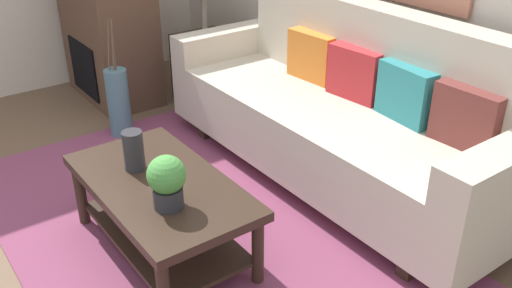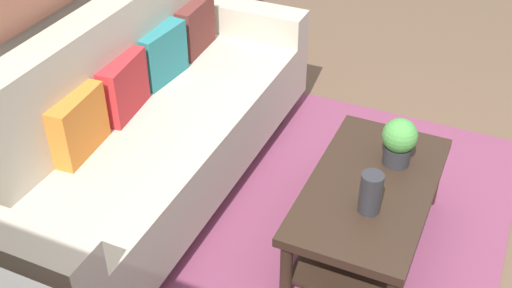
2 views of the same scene
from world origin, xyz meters
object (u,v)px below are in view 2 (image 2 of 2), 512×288
Objects in this scene: coffee_table at (369,202)px; couch at (147,130)px; throw_pillow_orange at (78,125)px; throw_pillow_teal at (161,54)px; throw_pillow_maroon at (194,27)px; tabletop_vase at (371,193)px; throw_pillow_crimson at (123,87)px; potted_plant_tabletop at (399,141)px.

couch is at bearing 92.23° from coffee_table.
throw_pillow_orange is 0.80m from throw_pillow_teal.
throw_pillow_teal is at bearing 180.00° from throw_pillow_maroon.
throw_pillow_teal and throw_pillow_maroon have the same top height.
couch is 6.94× the size of throw_pillow_maroon.
couch is at bearing -171.16° from throw_pillow_maroon.
couch is 1.32m from tabletop_vase.
couch is 11.76× the size of tabletop_vase.
throw_pillow_orange is 1.20m from throw_pillow_maroon.
coffee_table is (0.05, -1.27, -0.12)m from couch.
throw_pillow_teal is 1.53m from tabletop_vase.
throw_pillow_crimson is (0.40, 0.00, 0.00)m from throw_pillow_orange.
throw_pillow_maroon is (0.80, 0.12, 0.25)m from couch.
potted_plant_tabletop is (-0.13, -1.46, -0.11)m from throw_pillow_teal.
couch reaches higher than potted_plant_tabletop.
throw_pillow_crimson reaches higher than potted_plant_tabletop.
throw_pillow_maroon is 0.33× the size of coffee_table.
tabletop_vase is at bearing -79.70° from throw_pillow_orange.
throw_pillow_teal is (0.80, 0.00, 0.00)m from throw_pillow_orange.
throw_pillow_orange reaches higher than tabletop_vase.
throw_pillow_orange is at bearing 162.72° from couch.
couch reaches higher than throw_pillow_crimson.
potted_plant_tabletop is (0.27, -1.33, 0.14)m from couch.
throw_pillow_orange is at bearing 180.00° from throw_pillow_teal.
couch is at bearing -90.00° from throw_pillow_crimson.
throw_pillow_crimson is 1.49m from potted_plant_tabletop.
couch is 9.53× the size of potted_plant_tabletop.
throw_pillow_orange is at bearing 107.85° from coffee_table.
throw_pillow_orange is 1.70× the size of tabletop_vase.
potted_plant_tabletop is (0.41, -0.03, 0.04)m from tabletop_vase.
throw_pillow_teal is (0.40, 0.12, 0.25)m from couch.
potted_plant_tabletop reaches higher than coffee_table.
coffee_table is (0.45, -1.39, -0.37)m from throw_pillow_orange.
throw_pillow_maroon is at bearing 61.74° from coffee_table.
throw_pillow_teal is 1.70× the size of tabletop_vase.
coffee_table is 5.18× the size of tabletop_vase.
throw_pillow_teal reaches higher than potted_plant_tabletop.
throw_pillow_crimson is 0.80m from throw_pillow_maroon.
throw_pillow_teal is 0.33× the size of coffee_table.
throw_pillow_crimson is at bearing 0.00° from throw_pillow_orange.
potted_plant_tabletop is at bearing -109.77° from throw_pillow_maroon.
couch is 1.27m from coffee_table.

